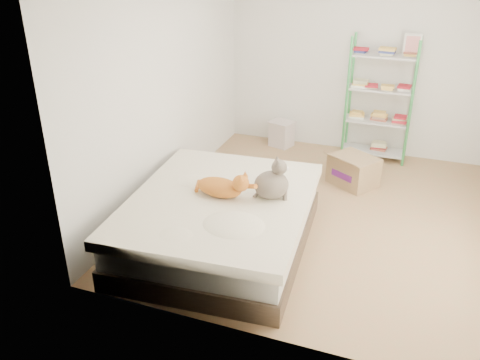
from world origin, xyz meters
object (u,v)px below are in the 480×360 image
at_px(white_bin, 282,134).
at_px(shelf_unit, 380,97).
at_px(grey_cat, 272,179).
at_px(cardboard_box, 354,171).
at_px(orange_cat, 219,185).
at_px(bed, 220,221).

bearing_deg(white_bin, shelf_unit, 1.31).
height_order(grey_cat, cardboard_box, grey_cat).
xyz_separation_m(orange_cat, cardboard_box, (1.07, 1.85, -0.47)).
bearing_deg(bed, white_bin, 89.35).
height_order(bed, shelf_unit, shelf_unit).
bearing_deg(shelf_unit, white_bin, -178.69).
distance_m(bed, cardboard_box, 2.16).
bearing_deg(orange_cat, cardboard_box, 67.29).
height_order(orange_cat, white_bin, orange_cat).
bearing_deg(orange_cat, shelf_unit, 74.20).
height_order(orange_cat, cardboard_box, orange_cat).
bearing_deg(grey_cat, white_bin, -7.91).
xyz_separation_m(grey_cat, white_bin, (-0.65, 2.67, -0.56)).
height_order(bed, grey_cat, grey_cat).
relative_size(orange_cat, cardboard_box, 0.78).
distance_m(bed, orange_cat, 0.39).
distance_m(bed, shelf_unit, 3.16).
distance_m(cardboard_box, white_bin, 1.54).
xyz_separation_m(orange_cat, grey_cat, (0.50, 0.13, 0.09)).
bearing_deg(grey_cat, orange_cat, 82.74).
xyz_separation_m(orange_cat, white_bin, (-0.15, 2.80, -0.47)).
xyz_separation_m(cardboard_box, white_bin, (-1.22, 0.95, 0.00)).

